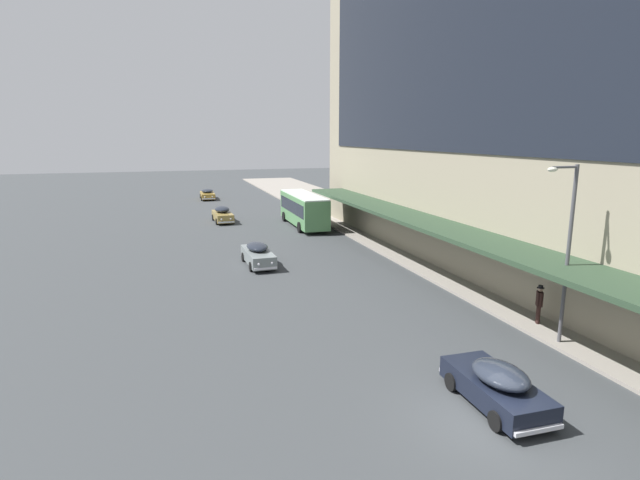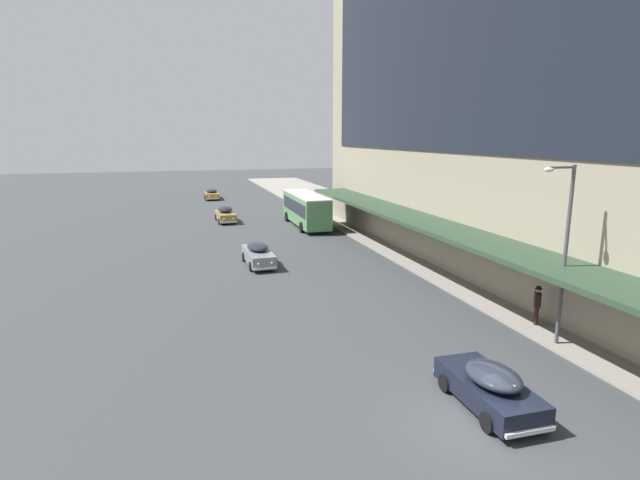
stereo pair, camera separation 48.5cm
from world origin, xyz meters
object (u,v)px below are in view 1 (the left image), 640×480
sedan_lead_near (223,214)px  sedan_lead_mid (497,385)px  sedan_second_mid (258,254)px  transit_bus_kerbside_front (304,208)px  pedestrian_at_kerb (539,302)px  street_lamp (566,243)px  sedan_trailing_mid (207,194)px

sedan_lead_near → sedan_lead_mid: bearing=-83.4°
sedan_lead_near → sedan_second_mid: (0.31, -18.50, -0.03)m
transit_bus_kerbside_front → pedestrian_at_kerb: transit_bus_kerbside_front is taller
transit_bus_kerbside_front → sedan_lead_mid: transit_bus_kerbside_front is taller
transit_bus_kerbside_front → street_lamp: size_ratio=1.34×
sedan_second_mid → transit_bus_kerbside_front: bearing=62.6°
sedan_lead_near → pedestrian_at_kerb: 35.34m
sedan_lead_mid → sedan_trailing_mid: size_ratio=0.87×
transit_bus_kerbside_front → sedan_second_mid: 15.38m
pedestrian_at_kerb → transit_bus_kerbside_front: bearing=96.9°
sedan_lead_near → sedan_second_mid: sedan_lead_near is taller
sedan_second_mid → sedan_lead_mid: (4.20, -20.58, -0.02)m
transit_bus_kerbside_front → pedestrian_at_kerb: bearing=-83.1°
sedan_trailing_mid → street_lamp: (9.92, -55.37, 3.78)m
sedan_lead_mid → street_lamp: (5.55, 3.40, 3.76)m
transit_bus_kerbside_front → sedan_lead_near: 8.89m
sedan_trailing_mid → pedestrian_at_kerb: (10.71, -53.32, 0.45)m
pedestrian_at_kerb → sedan_trailing_mid: bearing=101.4°
sedan_second_mid → pedestrian_at_kerb: 18.44m
sedan_trailing_mid → pedestrian_at_kerb: pedestrian_at_kerb is taller
sedan_second_mid → pedestrian_at_kerb: (10.54, -15.13, 0.41)m
transit_bus_kerbside_front → street_lamp: street_lamp is taller
transit_bus_kerbside_front → pedestrian_at_kerb: size_ratio=5.45×
transit_bus_kerbside_front → sedan_second_mid: transit_bus_kerbside_front is taller
pedestrian_at_kerb → street_lamp: bearing=-111.0°
sedan_lead_near → street_lamp: bearing=-74.3°
sedan_lead_mid → street_lamp: 7.52m
sedan_lead_near → street_lamp: street_lamp is taller
sedan_second_mid → pedestrian_at_kerb: bearing=-55.1°
sedan_lead_mid → pedestrian_at_kerb: pedestrian_at_kerb is taller
transit_bus_kerbside_front → sedan_lead_near: size_ratio=2.13×
sedan_lead_mid → pedestrian_at_kerb: (6.34, 5.45, 0.43)m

